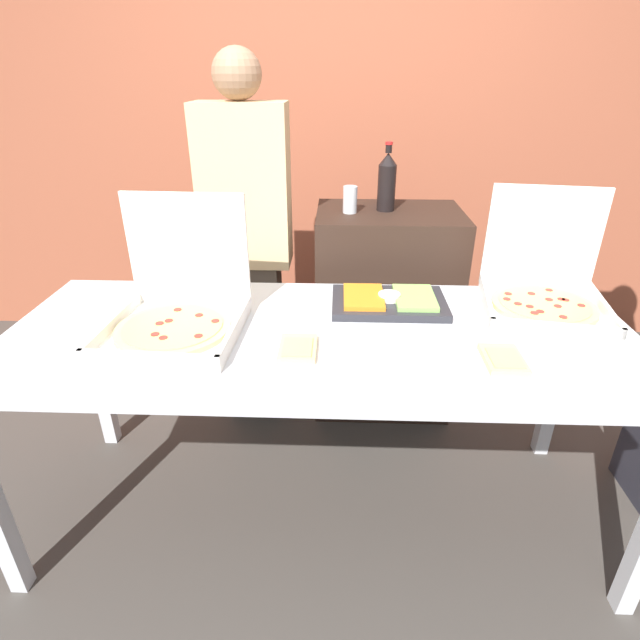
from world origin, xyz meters
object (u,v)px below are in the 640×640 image
Objects in this scene: veggie_tray at (389,301)px; person_guest_cap at (248,246)px; soda_bottle at (387,181)px; soda_can_silver at (350,199)px; pizza_box_far_right at (543,289)px; soda_can_colored at (384,192)px; pizza_box_far_left at (177,309)px; paper_plate_front_left at (298,350)px; paper_plate_front_right at (503,361)px.

person_guest_cap is (-0.62, 0.48, 0.05)m from veggie_tray.
soda_bottle reaches higher than soda_can_silver.
pizza_box_far_right reaches higher than soda_can_colored.
pizza_box_far_left is 3.89× the size of soda_can_colored.
veggie_tray reaches higher than paper_plate_front_left.
soda_bottle reaches higher than pizza_box_far_right.
person_guest_cap is (-0.65, -0.14, -0.28)m from soda_bottle.
paper_plate_front_right is at bearing -73.90° from soda_bottle.
pizza_box_far_left is at bearing 79.16° from person_guest_cap.
person_guest_cap is at bearing 81.91° from pizza_box_far_left.
paper_plate_front_right is 2.05× the size of soda_can_colored.
veggie_tray is at bearing 127.88° from paper_plate_front_right.
pizza_box_far_right is 4.11× the size of soda_can_silver.
paper_plate_front_right is at bearing 136.57° from person_guest_cap.
veggie_tray is (0.32, 0.37, 0.01)m from paper_plate_front_left.
paper_plate_front_left is 0.83× the size of soda_bottle.
person_guest_cap is (-0.65, -0.26, -0.20)m from soda_can_colored.
veggie_tray is at bearing 142.32° from person_guest_cap.
paper_plate_front_left is at bearing -131.32° from veggie_tray.
pizza_box_far_right is at bearing 23.07° from paper_plate_front_left.
paper_plate_front_right is at bearing -75.68° from soda_can_colored.
veggie_tray is 1.40× the size of soda_bottle.
paper_plate_front_left is (-0.91, -0.39, -0.07)m from pizza_box_far_right.
soda_can_silver reaches higher than paper_plate_front_right.
pizza_box_far_right is (1.34, 0.23, -0.00)m from pizza_box_far_left.
soda_can_colored is at bearing -158.00° from person_guest_cap.
paper_plate_front_left is 1.02× the size of paper_plate_front_right.
veggie_tray is (-0.59, -0.02, -0.05)m from pizza_box_far_right.
person_guest_cap is at bearing -169.75° from soda_can_silver.
soda_can_colored is at bearing 53.52° from pizza_box_far_left.
pizza_box_far_left reaches higher than paper_plate_front_right.
pizza_box_far_left is 1.10m from paper_plate_front_right.
paper_plate_front_right is at bearing -7.64° from pizza_box_far_left.
soda_bottle is 0.19m from soda_can_silver.
soda_can_silver is (-0.73, 0.55, 0.20)m from pizza_box_far_right.
soda_bottle is (0.02, 0.62, 0.33)m from veggie_tray.
person_guest_cap is at bearing 109.39° from paper_plate_front_left.
person_guest_cap is (-0.48, -0.09, -0.20)m from soda_can_silver.
pizza_box_far_left is 1.25m from soda_can_colored.
pizza_box_far_right is at bearing 12.60° from pizza_box_far_left.
soda_can_colored is 0.73m from person_guest_cap.
pizza_box_far_left is 1.36m from pizza_box_far_right.
soda_bottle reaches higher than paper_plate_front_left.
soda_bottle is at bearing 70.64° from paper_plate_front_left.
paper_plate_front_right is at bearing -52.12° from veggie_tray.
soda_can_silver is (-0.47, 0.98, 0.27)m from paper_plate_front_right.
pizza_box_far_left is at bearing -164.19° from veggie_tray.
veggie_tray is at bearing 48.68° from paper_plate_front_left.
pizza_box_far_left is 1.55× the size of soda_bottle.
pizza_box_far_left is at bearing -129.24° from soda_can_colored.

